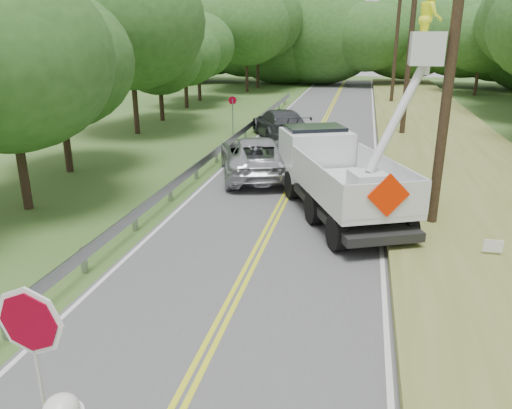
# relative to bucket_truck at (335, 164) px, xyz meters

# --- Properties ---
(ground) EXTENTS (140.00, 140.00, 0.00)m
(ground) POSITION_rel_bucket_truck_xyz_m (-1.83, -10.56, -1.60)
(ground) COLOR #2F5521
(ground) RESTS_ON ground
(road) EXTENTS (7.20, 96.00, 0.03)m
(road) POSITION_rel_bucket_truck_xyz_m (-1.83, 3.44, -1.59)
(road) COLOR #525255
(road) RESTS_ON ground
(guardrail) EXTENTS (0.18, 48.00, 0.77)m
(guardrail) POSITION_rel_bucket_truck_xyz_m (-5.85, 4.35, -1.05)
(guardrail) COLOR gray
(guardrail) RESTS_ON ground
(utility_poles) EXTENTS (1.60, 43.30, 10.00)m
(utility_poles) POSITION_rel_bucket_truck_xyz_m (3.17, 6.45, 3.67)
(utility_poles) COLOR black
(utility_poles) RESTS_ON ground
(tall_grass_verge) EXTENTS (7.00, 96.00, 0.30)m
(tall_grass_verge) POSITION_rel_bucket_truck_xyz_m (5.27, 3.44, -1.45)
(tall_grass_verge) COLOR #5E6A2A
(tall_grass_verge) RESTS_ON ground
(treeline_left) EXTENTS (11.19, 55.69, 11.75)m
(treeline_left) POSITION_rel_bucket_truck_xyz_m (-12.00, 21.28, 4.46)
(treeline_left) COLOR #332319
(treeline_left) RESTS_ON ground
(treeline_horizon) EXTENTS (58.69, 14.81, 12.39)m
(treeline_horizon) POSITION_rel_bucket_truck_xyz_m (-1.12, 45.51, 3.90)
(treeline_horizon) COLOR #294F1D
(treeline_horizon) RESTS_ON ground
(bucket_truck) EXTENTS (5.26, 7.67, 7.11)m
(bucket_truck) POSITION_rel_bucket_truck_xyz_m (0.00, 0.00, 0.00)
(bucket_truck) COLOR black
(bucket_truck) RESTS_ON road
(suv_silver) EXTENTS (4.53, 6.63, 1.69)m
(suv_silver) POSITION_rel_bucket_truck_xyz_m (-3.60, 3.49, -0.74)
(suv_silver) COLOR #B2B3BB
(suv_silver) RESTS_ON road
(suv_darkgrey) EXTENTS (4.59, 6.31, 1.70)m
(suv_darkgrey) POSITION_rel_bucket_truck_xyz_m (-3.91, 11.83, -0.73)
(suv_darkgrey) COLOR #3C3E43
(suv_darkgrey) RESTS_ON road
(stop_sign_permanent) EXTENTS (0.47, 0.23, 2.35)m
(stop_sign_permanent) POSITION_rel_bucket_truck_xyz_m (-6.84, 12.08, -0.06)
(stop_sign_permanent) COLOR gray
(stop_sign_permanent) RESTS_ON ground
(yard_sign) EXTENTS (0.50, 0.04, 0.72)m
(yard_sign) POSITION_rel_bucket_truck_xyz_m (4.45, -3.83, -1.08)
(yard_sign) COLOR white
(yard_sign) RESTS_ON ground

